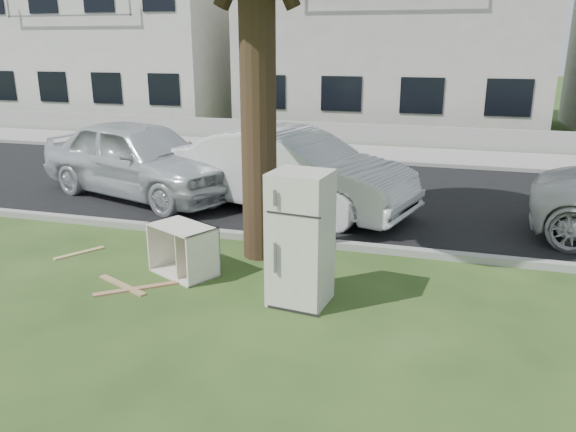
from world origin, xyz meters
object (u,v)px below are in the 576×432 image
(car_left, at_px, (140,158))
(car_center, at_px, (292,171))
(fridge, at_px, (300,239))
(cabinet, at_px, (183,250))

(car_left, bearing_deg, car_center, -74.67)
(fridge, relative_size, car_center, 0.35)
(cabinet, xyz_separation_m, car_center, (0.63, 3.64, 0.45))
(fridge, distance_m, cabinet, 2.01)
(fridge, relative_size, cabinet, 1.83)
(fridge, bearing_deg, car_center, 114.31)
(cabinet, bearing_deg, fridge, 13.57)
(cabinet, bearing_deg, car_left, 153.75)
(cabinet, relative_size, car_center, 0.19)
(cabinet, height_order, car_left, car_left)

